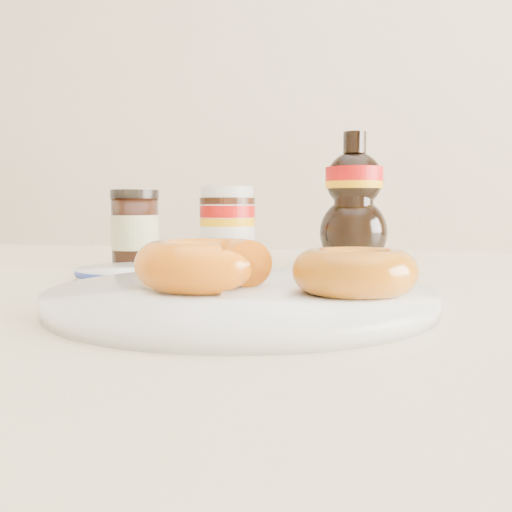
% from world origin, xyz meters
% --- Properties ---
extents(dining_table, '(1.40, 0.90, 0.75)m').
position_xyz_m(dining_table, '(0.00, 0.10, 0.67)').
color(dining_table, beige).
rests_on(dining_table, ground).
extents(plate, '(0.30, 0.30, 0.01)m').
position_xyz_m(plate, '(-0.05, -0.04, 0.76)').
color(plate, white).
rests_on(plate, dining_table).
extents(donut_bitten, '(0.14, 0.14, 0.04)m').
position_xyz_m(donut_bitten, '(-0.07, -0.05, 0.78)').
color(donut_bitten, orange).
rests_on(donut_bitten, plate).
extents(donut_whole, '(0.11, 0.11, 0.03)m').
position_xyz_m(donut_whole, '(0.04, -0.05, 0.78)').
color(donut_whole, '#AA5A0A').
rests_on(donut_whole, plate).
extents(nutella_jar, '(0.07, 0.07, 0.10)m').
position_xyz_m(nutella_jar, '(-0.14, 0.26, 0.81)').
color(nutella_jar, white).
rests_on(nutella_jar, dining_table).
extents(syrup_bottle, '(0.10, 0.09, 0.17)m').
position_xyz_m(syrup_bottle, '(0.02, 0.30, 0.84)').
color(syrup_bottle, black).
rests_on(syrup_bottle, dining_table).
extents(dark_jar, '(0.06, 0.06, 0.10)m').
position_xyz_m(dark_jar, '(-0.25, 0.21, 0.80)').
color(dark_jar, black).
rests_on(dark_jar, dining_table).
extents(blue_rim_saucer, '(0.12, 0.12, 0.01)m').
position_xyz_m(blue_rim_saucer, '(-0.20, 0.10, 0.76)').
color(blue_rim_saucer, white).
rests_on(blue_rim_saucer, dining_table).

